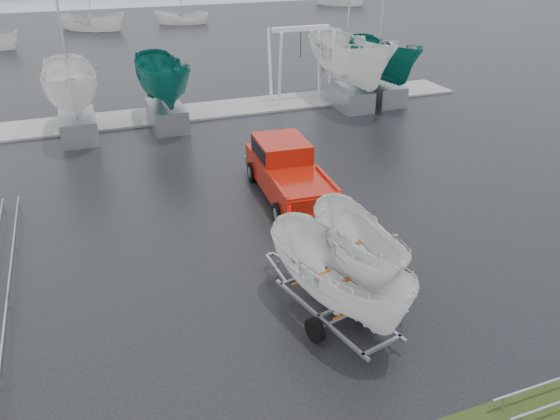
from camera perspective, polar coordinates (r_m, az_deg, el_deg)
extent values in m
plane|color=black|center=(18.54, 1.50, -0.76)|extent=(120.00, 120.00, 0.00)
cube|color=gray|center=(30.10, -7.99, 10.23)|extent=(30.00, 3.00, 0.12)
cube|color=#951408|center=(19.59, 1.00, 3.33)|extent=(2.33, 5.69, 0.91)
cube|color=#951408|center=(20.21, 0.16, 6.30)|extent=(1.93, 2.33, 0.81)
cube|color=black|center=(20.19, 0.16, 6.43)|extent=(1.94, 2.10, 0.53)
cube|color=silver|center=(17.31, 3.78, -1.18)|extent=(1.94, 0.32, 0.34)
cylinder|color=black|center=(21.13, -2.85, 4.00)|extent=(0.34, 0.79, 0.77)
cylinder|color=black|center=(21.59, 1.86, 4.54)|extent=(0.34, 0.79, 0.77)
cylinder|color=black|center=(17.95, -0.06, -0.38)|extent=(0.34, 0.79, 0.77)
cylinder|color=black|center=(18.49, 5.37, 0.36)|extent=(0.34, 0.79, 0.77)
cube|color=gray|center=(14.61, 6.01, -7.29)|extent=(0.35, 3.60, 0.08)
cube|color=gray|center=(15.01, 9.94, -6.55)|extent=(0.35, 3.60, 0.08)
cylinder|color=gray|center=(14.74, 8.28, -7.81)|extent=(1.60, 0.20, 0.08)
cylinder|color=black|center=(14.47, 5.35, -8.38)|extent=(0.22, 0.61, 0.60)
cylinder|color=black|center=(15.05, 11.08, -7.25)|extent=(0.22, 0.61, 0.60)
imported|color=silver|center=(13.70, 8.59, 0.78)|extent=(1.76, 1.80, 4.34)
cube|color=#D94A06|center=(15.12, 6.92, -3.58)|extent=(1.55, 0.16, 0.03)
cube|color=#D94A06|center=(13.91, 9.47, -6.79)|extent=(1.55, 0.16, 0.03)
cube|color=gray|center=(13.32, 4.04, -11.06)|extent=(0.88, 3.53, 0.08)
cube|color=gray|center=(13.90, 7.70, -9.44)|extent=(0.88, 3.53, 0.08)
cylinder|color=gray|center=(13.58, 6.43, -11.16)|extent=(1.58, 0.44, 0.08)
cylinder|color=black|center=(13.17, 3.68, -12.40)|extent=(0.31, 0.63, 0.60)
cylinder|color=black|center=(14.01, 8.99, -9.97)|extent=(0.31, 0.63, 0.60)
imported|color=silver|center=(12.30, 6.44, -1.30)|extent=(2.14, 2.18, 4.73)
cube|color=#D94A06|center=(13.78, 3.92, -6.77)|extent=(1.52, 0.39, 0.03)
cube|color=#D94A06|center=(12.80, 8.32, -10.04)|extent=(1.52, 0.39, 0.03)
cylinder|color=silver|center=(30.00, 0.02, 14.28)|extent=(0.16, 0.58, 3.99)
cylinder|color=silver|center=(31.46, -1.05, 14.89)|extent=(0.16, 0.58, 3.99)
cylinder|color=silver|center=(31.16, 5.36, 14.66)|extent=(0.16, 0.58, 3.99)
cylinder|color=silver|center=(32.57, 4.10, 15.25)|extent=(0.16, 0.58, 3.99)
cube|color=silver|center=(30.90, 2.20, 18.42)|extent=(3.30, 0.25, 0.25)
cube|color=gray|center=(27.38, -20.31, 8.19)|extent=(1.60, 3.20, 1.10)
imported|color=silver|center=(26.51, -21.65, 15.89)|extent=(2.43, 2.49, 6.45)
cube|color=gray|center=(27.86, -11.73, 9.62)|extent=(1.60, 3.20, 1.10)
imported|color=#0D5E51|center=(27.02, -12.49, 17.04)|extent=(2.35, 2.41, 6.23)
cube|color=gray|center=(30.71, 7.15, 11.59)|extent=(1.60, 3.20, 1.10)
imported|color=silver|center=(29.84, 7.67, 19.81)|extent=(2.92, 3.00, 7.76)
cube|color=gray|center=(32.00, 10.45, 11.99)|extent=(1.60, 3.20, 1.10)
imported|color=#0D5E51|center=(31.26, 11.04, 18.62)|extent=(2.40, 2.47, 6.39)
cylinder|color=gray|center=(18.34, -26.08, -2.88)|extent=(0.06, 6.50, 0.06)
imported|color=silver|center=(59.17, -18.92, 17.34)|extent=(3.68, 3.66, 6.99)
imported|color=silver|center=(61.02, -10.16, 18.57)|extent=(2.67, 2.64, 5.60)
imported|color=silver|center=(76.55, 6.36, 20.48)|extent=(3.75, 3.74, 6.98)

